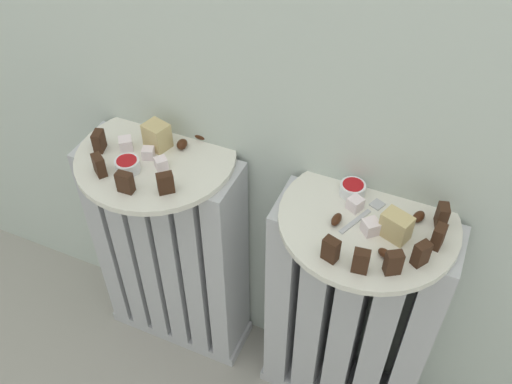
% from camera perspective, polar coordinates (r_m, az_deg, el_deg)
% --- Properties ---
extents(radiator_left, '(0.35, 0.12, 0.57)m').
position_cam_1_polar(radiator_left, '(1.31, -8.49, -6.33)').
color(radiator_left, '#B2B2B7').
rests_on(radiator_left, ground_plane).
extents(radiator_right, '(0.35, 0.12, 0.57)m').
position_cam_1_polar(radiator_right, '(1.21, 9.35, -12.44)').
color(radiator_right, '#B2B2B7').
rests_on(radiator_right, ground_plane).
extents(plate_left, '(0.31, 0.31, 0.01)m').
position_cam_1_polar(plate_left, '(1.10, -10.05, 3.55)').
color(plate_left, silver).
rests_on(plate_left, radiator_left).
extents(plate_right, '(0.31, 0.31, 0.01)m').
position_cam_1_polar(plate_right, '(0.98, 11.29, -2.81)').
color(plate_right, silver).
rests_on(plate_right, radiator_right).
extents(dark_cake_slice_left_0, '(0.02, 0.03, 0.04)m').
position_cam_1_polar(dark_cake_slice_left_0, '(1.12, -15.58, 4.98)').
color(dark_cake_slice_left_0, '#382114').
rests_on(dark_cake_slice_left_0, plate_left).
extents(dark_cake_slice_left_1, '(0.03, 0.03, 0.04)m').
position_cam_1_polar(dark_cake_slice_left_1, '(1.07, -15.56, 2.62)').
color(dark_cake_slice_left_1, '#382114').
rests_on(dark_cake_slice_left_1, plate_left).
extents(dark_cake_slice_left_2, '(0.03, 0.02, 0.04)m').
position_cam_1_polar(dark_cake_slice_left_2, '(1.02, -13.09, 0.95)').
color(dark_cake_slice_left_2, '#382114').
rests_on(dark_cake_slice_left_2, plate_left).
extents(dark_cake_slice_left_3, '(0.03, 0.03, 0.04)m').
position_cam_1_polar(dark_cake_slice_left_3, '(1.00, -9.13, 0.89)').
color(dark_cake_slice_left_3, '#382114').
rests_on(dark_cake_slice_left_3, plate_left).
extents(marble_cake_slice_left_0, '(0.05, 0.05, 0.05)m').
position_cam_1_polar(marble_cake_slice_left_0, '(1.10, -9.96, 5.62)').
color(marble_cake_slice_left_0, tan).
rests_on(marble_cake_slice_left_0, plate_left).
extents(turkish_delight_left_0, '(0.03, 0.03, 0.02)m').
position_cam_1_polar(turkish_delight_left_0, '(1.06, -9.56, 2.89)').
color(turkish_delight_left_0, white).
rests_on(turkish_delight_left_0, plate_left).
extents(turkish_delight_left_1, '(0.03, 0.03, 0.02)m').
position_cam_1_polar(turkish_delight_left_1, '(1.12, -13.02, 4.76)').
color(turkish_delight_left_1, white).
rests_on(turkish_delight_left_1, plate_left).
extents(turkish_delight_left_2, '(0.03, 0.03, 0.02)m').
position_cam_1_polar(turkish_delight_left_2, '(1.09, -10.83, 3.88)').
color(turkish_delight_left_2, white).
rests_on(turkish_delight_left_2, plate_left).
extents(medjool_date_left_0, '(0.03, 0.02, 0.01)m').
position_cam_1_polar(medjool_date_left_0, '(1.12, -5.59, 5.66)').
color(medjool_date_left_0, '#3D1E0F').
rests_on(medjool_date_left_0, plate_left).
extents(medjool_date_left_1, '(0.02, 0.03, 0.02)m').
position_cam_1_polar(medjool_date_left_1, '(1.10, -7.48, 4.82)').
color(medjool_date_left_1, '#3D1E0F').
rests_on(medjool_date_left_1, plate_left).
extents(jam_bowl_left, '(0.05, 0.05, 0.02)m').
position_cam_1_polar(jam_bowl_left, '(1.07, -12.86, 2.69)').
color(jam_bowl_left, white).
rests_on(jam_bowl_left, plate_left).
extents(dark_cake_slice_right_0, '(0.03, 0.02, 0.04)m').
position_cam_1_polar(dark_cake_slice_right_0, '(0.89, 7.56, -5.78)').
color(dark_cake_slice_right_0, '#382114').
rests_on(dark_cake_slice_right_0, plate_right).
extents(dark_cake_slice_right_1, '(0.03, 0.02, 0.04)m').
position_cam_1_polar(dark_cake_slice_right_1, '(0.88, 10.54, -6.89)').
color(dark_cake_slice_right_1, '#382114').
rests_on(dark_cake_slice_right_1, plate_right).
extents(dark_cake_slice_right_2, '(0.03, 0.03, 0.04)m').
position_cam_1_polar(dark_cake_slice_right_2, '(0.89, 13.71, -6.96)').
color(dark_cake_slice_right_2, '#382114').
rests_on(dark_cake_slice_right_2, plate_right).
extents(dark_cake_slice_right_3, '(0.03, 0.03, 0.04)m').
position_cam_1_polar(dark_cake_slice_right_3, '(0.92, 16.35, -6.01)').
color(dark_cake_slice_right_3, '#382114').
rests_on(dark_cake_slice_right_3, plate_right).
extents(dark_cake_slice_right_4, '(0.02, 0.03, 0.04)m').
position_cam_1_polar(dark_cake_slice_right_4, '(0.95, 17.94, -4.31)').
color(dark_cake_slice_right_4, '#382114').
rests_on(dark_cake_slice_right_4, plate_right).
extents(dark_cake_slice_right_5, '(0.02, 0.03, 0.04)m').
position_cam_1_polar(dark_cake_slice_right_5, '(0.98, 18.27, -2.27)').
color(dark_cake_slice_right_5, '#382114').
rests_on(dark_cake_slice_right_5, plate_right).
extents(marble_cake_slice_right_0, '(0.06, 0.05, 0.05)m').
position_cam_1_polar(marble_cake_slice_right_0, '(0.94, 13.95, -3.36)').
color(marble_cake_slice_right_0, tan).
rests_on(marble_cake_slice_right_0, plate_right).
extents(turkish_delight_right_0, '(0.04, 0.04, 0.03)m').
position_cam_1_polar(turkish_delight_right_0, '(0.95, 11.51, -3.47)').
color(turkish_delight_right_0, white).
rests_on(turkish_delight_right_0, plate_right).
extents(turkish_delight_right_1, '(0.03, 0.03, 0.02)m').
position_cam_1_polar(turkish_delight_right_1, '(0.98, 9.99, -1.17)').
color(turkish_delight_right_1, white).
rests_on(turkish_delight_right_1, plate_right).
extents(medjool_date_right_0, '(0.03, 0.02, 0.01)m').
position_cam_1_polar(medjool_date_right_0, '(0.92, 12.89, -6.09)').
color(medjool_date_right_0, '#3D1E0F').
rests_on(medjool_date_right_0, plate_right).
extents(medjool_date_right_1, '(0.02, 0.03, 0.02)m').
position_cam_1_polar(medjool_date_right_1, '(0.96, 8.13, -2.76)').
color(medjool_date_right_1, '#3D1E0F').
rests_on(medjool_date_right_1, plate_right).
extents(medjool_date_right_2, '(0.03, 0.03, 0.01)m').
position_cam_1_polar(medjool_date_right_2, '(0.99, 16.10, -2.41)').
color(medjool_date_right_2, '#3D1E0F').
rests_on(medjool_date_right_2, plate_right).
extents(jam_bowl_right, '(0.05, 0.05, 0.02)m').
position_cam_1_polar(jam_bowl_right, '(1.01, 9.73, 0.36)').
color(jam_bowl_right, white).
rests_on(jam_bowl_right, plate_right).
extents(fork, '(0.06, 0.10, 0.00)m').
position_cam_1_polar(fork, '(0.98, 10.91, -2.21)').
color(fork, '#B7B7BC').
rests_on(fork, plate_right).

